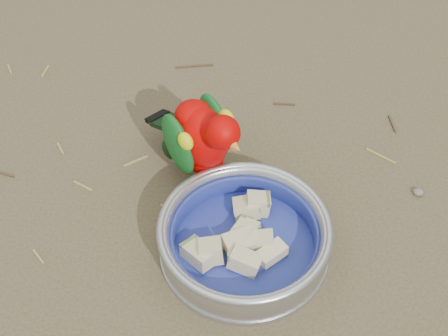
# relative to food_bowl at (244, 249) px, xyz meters

# --- Properties ---
(ground) EXTENTS (60.00, 60.00, 0.00)m
(ground) POSITION_rel_food_bowl_xyz_m (-0.05, -0.02, -0.01)
(ground) COLOR brown
(food_bowl) EXTENTS (0.24, 0.24, 0.02)m
(food_bowl) POSITION_rel_food_bowl_xyz_m (0.00, 0.00, 0.00)
(food_bowl) COLOR #B2B2BA
(food_bowl) RESTS_ON ground
(bowl_wall) EXTENTS (0.24, 0.24, 0.04)m
(bowl_wall) POSITION_rel_food_bowl_xyz_m (0.00, 0.00, 0.03)
(bowl_wall) COLOR #B2B2BA
(bowl_wall) RESTS_ON food_bowl
(fruit_wedges) EXTENTS (0.14, 0.14, 0.03)m
(fruit_wedges) POSITION_rel_food_bowl_xyz_m (0.00, 0.00, 0.02)
(fruit_wedges) COLOR beige
(fruit_wedges) RESTS_ON food_bowl
(lory_parrot) EXTENTS (0.20, 0.20, 0.16)m
(lory_parrot) POSITION_rel_food_bowl_xyz_m (-0.07, 0.13, 0.07)
(lory_parrot) COLOR #B80200
(lory_parrot) RESTS_ON ground
(ground_debris) EXTENTS (0.90, 0.80, 0.01)m
(ground_debris) POSITION_rel_food_bowl_xyz_m (-0.09, 0.05, -0.01)
(ground_debris) COLOR #9A8843
(ground_debris) RESTS_ON ground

